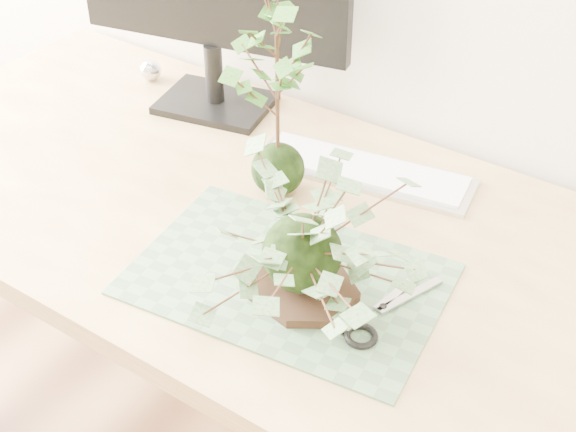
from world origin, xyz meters
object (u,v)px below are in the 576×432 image
object	(u,v)px
keyboard	(364,171)
desk	(276,260)
maple_kokedama	(277,49)
ivy_kokedama	(303,223)

from	to	relation	value
keyboard	desk	bearing A→B (deg)	-115.28
maple_kokedama	keyboard	bearing A→B (deg)	53.09
ivy_kokedama	maple_kokedama	distance (m)	0.29
desk	ivy_kokedama	xyz separation A→B (m)	(0.13, -0.12, 0.22)
ivy_kokedama	maple_kokedama	bearing A→B (deg)	132.33
desk	ivy_kokedama	distance (m)	0.28
desk	keyboard	xyz separation A→B (m)	(0.05, 0.19, 0.09)
keyboard	maple_kokedama	bearing A→B (deg)	-136.43
maple_kokedama	keyboard	world-z (taller)	maple_kokedama
maple_kokedama	desk	bearing A→B (deg)	-58.77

